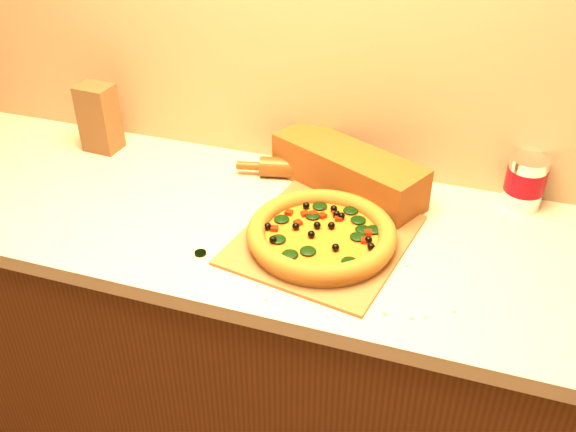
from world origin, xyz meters
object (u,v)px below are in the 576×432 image
(pizza_peel, at_px, (327,236))
(dark_jar, at_px, (316,149))
(rolling_pin, at_px, (312,169))
(pizza, at_px, (322,235))
(coffee_canister, at_px, (525,181))

(pizza_peel, xyz_separation_m, dark_jar, (-0.12, 0.32, 0.06))
(pizza_peel, bearing_deg, dark_jar, 120.93)
(pizza_peel, xyz_separation_m, rolling_pin, (-0.12, 0.26, 0.02))
(pizza_peel, xyz_separation_m, pizza, (-0.00, -0.04, 0.03))
(pizza_peel, distance_m, rolling_pin, 0.29)
(pizza_peel, height_order, coffee_canister, coffee_canister)
(rolling_pin, relative_size, dark_jar, 3.52)
(pizza_peel, distance_m, coffee_canister, 0.54)
(rolling_pin, height_order, coffee_canister, coffee_canister)
(pizza_peel, height_order, rolling_pin, rolling_pin)
(pizza_peel, distance_m, dark_jar, 0.35)
(pizza, relative_size, rolling_pin, 0.85)
(pizza, xyz_separation_m, coffee_canister, (0.45, 0.34, 0.04))
(pizza_peel, bearing_deg, rolling_pin, 124.02)
(pizza, distance_m, coffee_canister, 0.57)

